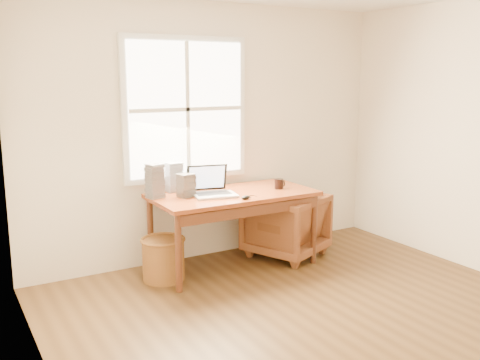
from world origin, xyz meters
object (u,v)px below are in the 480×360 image
object	(u,v)px
laptop	(215,182)
coffee_mug	(279,184)
desk	(233,195)
cd_stack_a	(174,177)
armchair	(285,225)
wicker_stool	(163,260)

from	to	relation	value
laptop	coffee_mug	bearing A→B (deg)	9.78
desk	cd_stack_a	bearing A→B (deg)	144.40
desk	laptop	xyz separation A→B (m)	(-0.23, -0.05, 0.16)
armchair	wicker_stool	world-z (taller)	armchair
armchair	coffee_mug	distance (m)	0.49
wicker_stool	laptop	distance (m)	0.87
desk	coffee_mug	world-z (taller)	coffee_mug
laptop	cd_stack_a	world-z (taller)	cd_stack_a
armchair	laptop	xyz separation A→B (m)	(-0.86, -0.05, 0.55)
wicker_stool	cd_stack_a	size ratio (longest dim) A/B	1.33
wicker_stool	cd_stack_a	world-z (taller)	cd_stack_a
wicker_stool	laptop	size ratio (longest dim) A/B	1.02
armchair	laptop	distance (m)	1.02
desk	cd_stack_a	size ratio (longest dim) A/B	5.49
armchair	coffee_mug	bearing A→B (deg)	4.25
armchair	cd_stack_a	world-z (taller)	cd_stack_a
desk	coffee_mug	xyz separation A→B (m)	(0.49, -0.07, 0.07)
wicker_stool	coffee_mug	distance (m)	1.38
wicker_stool	cd_stack_a	distance (m)	0.83
laptop	armchair	bearing A→B (deg)	14.77
laptop	coffee_mug	distance (m)	0.72
cd_stack_a	laptop	bearing A→B (deg)	-57.54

